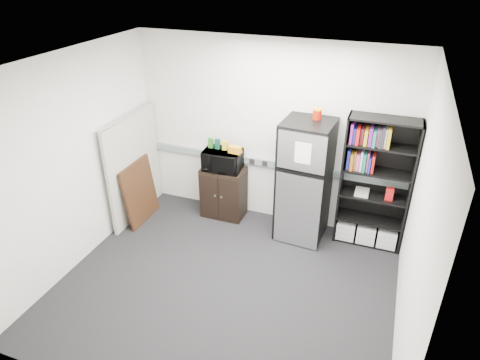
{
  "coord_description": "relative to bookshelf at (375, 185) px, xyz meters",
  "views": [
    {
      "loc": [
        1.58,
        -3.73,
        3.67
      ],
      "look_at": [
        -0.14,
        0.9,
        1.01
      ],
      "focal_mm": 32.0,
      "sensor_mm": 36.0,
      "label": 1
    }
  ],
  "objects": [
    {
      "name": "floor",
      "position": [
        -1.53,
        -1.57,
        -0.91
      ],
      "size": [
        4.0,
        4.0,
        0.0
      ],
      "primitive_type": "plane",
      "color": "black",
      "rests_on": "ground"
    },
    {
      "name": "wall_back",
      "position": [
        -1.53,
        0.18,
        0.44
      ],
      "size": [
        4.0,
        0.02,
        2.7
      ],
      "primitive_type": "cube",
      "color": "white",
      "rests_on": "floor"
    },
    {
      "name": "wall_right",
      "position": [
        0.47,
        -1.57,
        0.44
      ],
      "size": [
        0.02,
        3.5,
        2.7
      ],
      "primitive_type": "cube",
      "color": "white",
      "rests_on": "floor"
    },
    {
      "name": "wall_left",
      "position": [
        -3.53,
        -1.57,
        0.44
      ],
      "size": [
        0.02,
        3.5,
        2.7
      ],
      "primitive_type": "cube",
      "color": "white",
      "rests_on": "floor"
    },
    {
      "name": "ceiling",
      "position": [
        -1.53,
        -1.57,
        1.79
      ],
      "size": [
        4.0,
        3.5,
        0.02
      ],
      "primitive_type": "cube",
      "color": "white",
      "rests_on": "wall_back"
    },
    {
      "name": "electrical_raceway",
      "position": [
        -1.53,
        0.15,
        -0.01
      ],
      "size": [
        3.92,
        0.05,
        0.1
      ],
      "primitive_type": "cube",
      "color": "gray",
      "rests_on": "wall_back"
    },
    {
      "name": "wall_note",
      "position": [
        -1.88,
        0.18,
        0.64
      ],
      "size": [
        0.14,
        0.0,
        0.1
      ],
      "primitive_type": "cube",
      "color": "white",
      "rests_on": "wall_back"
    },
    {
      "name": "bookshelf",
      "position": [
        0.0,
        0.0,
        0.0
      ],
      "size": [
        0.9,
        0.34,
        1.85
      ],
      "color": "black",
      "rests_on": "floor"
    },
    {
      "name": "cubicle_partition",
      "position": [
        -3.43,
        -0.49,
        -0.1
      ],
      "size": [
        0.06,
        1.3,
        1.62
      ],
      "color": "#A9A295",
      "rests_on": "floor"
    },
    {
      "name": "cabinet",
      "position": [
        -2.16,
        -0.06,
        -0.51
      ],
      "size": [
        0.64,
        0.43,
        0.8
      ],
      "color": "black",
      "rests_on": "floor"
    },
    {
      "name": "microwave",
      "position": [
        -2.16,
        -0.08,
        0.04
      ],
      "size": [
        0.58,
        0.41,
        0.31
      ],
      "primitive_type": "imported",
      "rotation": [
        0.0,
        0.0,
        0.07
      ],
      "color": "black",
      "rests_on": "cabinet"
    },
    {
      "name": "snack_box_a",
      "position": [
        -2.36,
        -0.05,
        0.27
      ],
      "size": [
        0.07,
        0.05,
        0.15
      ],
      "primitive_type": "cube",
      "rotation": [
        0.0,
        0.0,
        0.0
      ],
      "color": "#24601B",
      "rests_on": "microwave"
    },
    {
      "name": "snack_box_b",
      "position": [
        -2.25,
        -0.05,
        0.27
      ],
      "size": [
        0.07,
        0.06,
        0.15
      ],
      "primitive_type": "cube",
      "rotation": [
        0.0,
        0.0,
        -0.08
      ],
      "color": "#0D3927",
      "rests_on": "microwave"
    },
    {
      "name": "snack_box_c",
      "position": [
        -2.14,
        -0.05,
        0.26
      ],
      "size": [
        0.07,
        0.06,
        0.14
      ],
      "primitive_type": "cube",
      "rotation": [
        0.0,
        0.0,
        0.08
      ],
      "color": "gold",
      "rests_on": "microwave"
    },
    {
      "name": "snack_bag",
      "position": [
        -1.96,
        -0.1,
        0.24
      ],
      "size": [
        0.19,
        0.12,
        0.1
      ],
      "primitive_type": "cube",
      "rotation": [
        0.0,
        0.0,
        -0.1
      ],
      "color": "orange",
      "rests_on": "microwave"
    },
    {
      "name": "refrigerator",
      "position": [
        -0.92,
        -0.14,
        -0.05
      ],
      "size": [
        0.7,
        0.72,
        1.74
      ],
      "rotation": [
        0.0,
        0.0,
        -0.07
      ],
      "color": "black",
      "rests_on": "floor"
    },
    {
      "name": "coffee_can",
      "position": [
        -0.85,
        -0.02,
        0.9
      ],
      "size": [
        0.12,
        0.12,
        0.16
      ],
      "color": "#A41807",
      "rests_on": "refrigerator"
    },
    {
      "name": "framed_poster",
      "position": [
        -3.3,
        -0.61,
        -0.44
      ],
      "size": [
        0.16,
        0.73,
        0.94
      ],
      "rotation": [
        0.0,
        -0.13,
        0.0
      ],
      "color": "black",
      "rests_on": "floor"
    }
  ]
}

